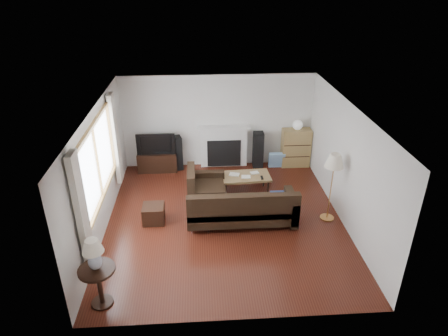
{
  "coord_description": "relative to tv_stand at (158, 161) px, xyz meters",
  "views": [
    {
      "loc": [
        -0.5,
        -7.18,
        4.89
      ],
      "look_at": [
        0.0,
        0.3,
        1.1
      ],
      "focal_mm": 32.0,
      "sensor_mm": 36.0,
      "label": 1
    }
  ],
  "objects": [
    {
      "name": "speaker_right",
      "position": [
        2.7,
        0.06,
        0.23
      ],
      "size": [
        0.28,
        0.33,
        0.97
      ],
      "primitive_type": "cube",
      "rotation": [
        0.0,
        0.0,
        -0.03
      ],
      "color": "black",
      "rests_on": "ground"
    },
    {
      "name": "side_table",
      "position": [
        -0.52,
        -4.75,
        0.1
      ],
      "size": [
        0.58,
        0.58,
        0.72
      ],
      "primitive_type": "cube",
      "color": "black",
      "rests_on": "ground"
    },
    {
      "name": "tv_stand",
      "position": [
        0.0,
        0.0,
        0.0
      ],
      "size": [
        1.03,
        0.46,
        0.51
      ],
      "primitive_type": "cube",
      "color": "black",
      "rests_on": "ground"
    },
    {
      "name": "curtain_near",
      "position": [
        -0.77,
        -4.21,
        1.14
      ],
      "size": [
        0.1,
        0.35,
        2.1
      ],
      "primitive_type": "cube",
      "color": "beige",
      "rests_on": "room"
    },
    {
      "name": "curtain_far",
      "position": [
        -0.77,
        -1.17,
        1.14
      ],
      "size": [
        0.1,
        0.35,
        2.1
      ],
      "primitive_type": "cube",
      "color": "beige",
      "rests_on": "room"
    },
    {
      "name": "sectional_sofa",
      "position": [
        1.97,
        -2.59,
        0.14
      ],
      "size": [
        2.48,
        1.81,
        0.8
      ],
      "primitive_type": "cube",
      "color": "black",
      "rests_on": "ground"
    },
    {
      "name": "coffee_table",
      "position": [
        2.2,
        -1.33,
        -0.03
      ],
      "size": [
        1.2,
        0.7,
        0.45
      ],
      "primitive_type": "cube",
      "rotation": [
        0.0,
        0.0,
        0.06
      ],
      "color": "olive",
      "rests_on": "ground"
    },
    {
      "name": "window",
      "position": [
        -0.82,
        -2.69,
        1.29
      ],
      "size": [
        0.12,
        2.74,
        1.54
      ],
      "primitive_type": "cube",
      "color": "brown",
      "rests_on": "room"
    },
    {
      "name": "bookshelf",
      "position": [
        3.72,
        0.04,
        0.26
      ],
      "size": [
        0.76,
        0.36,
        1.04
      ],
      "primitive_type": "cube",
      "color": "#9E8149",
      "rests_on": "ground"
    },
    {
      "name": "television",
      "position": [
        0.0,
        0.0,
        0.54
      ],
      "size": [
        0.99,
        0.13,
        0.57
      ],
      "primitive_type": "imported",
      "color": "black",
      "rests_on": "tv_stand"
    },
    {
      "name": "room",
      "position": [
        1.63,
        -2.49,
        0.99
      ],
      "size": [
        5.1,
        5.6,
        2.54
      ],
      "color": "#481A10",
      "rests_on": "ground"
    },
    {
      "name": "table_lamp",
      "position": [
        -0.52,
        -4.75,
        0.73
      ],
      "size": [
        0.33,
        0.33,
        0.54
      ],
      "primitive_type": "cube",
      "color": "silver",
      "rests_on": "side_table"
    },
    {
      "name": "fireplace",
      "position": [
        1.78,
        0.15,
        0.32
      ],
      "size": [
        1.4,
        0.26,
        1.15
      ],
      "primitive_type": "cube",
      "color": "white",
      "rests_on": "room"
    },
    {
      "name": "footstool",
      "position": [
        0.11,
        -2.44,
        -0.07
      ],
      "size": [
        0.45,
        0.45,
        0.38
      ],
      "primitive_type": "cube",
      "rotation": [
        0.0,
        0.0,
        0.0
      ],
      "color": "black",
      "rests_on": "ground"
    },
    {
      "name": "floor_lamp",
      "position": [
        3.85,
        -2.58,
        0.51
      ],
      "size": [
        0.5,
        0.5,
        1.53
      ],
      "primitive_type": "cube",
      "rotation": [
        0.0,
        0.0,
        -0.34
      ],
      "color": "#CB8C46",
      "rests_on": "ground"
    },
    {
      "name": "speaker_left",
      "position": [
        0.52,
        0.05,
        0.2
      ],
      "size": [
        0.32,
        0.36,
        0.92
      ],
      "primitive_type": "cube",
      "rotation": [
        0.0,
        0.0,
        0.25
      ],
      "color": "black",
      "rests_on": "ground"
    },
    {
      "name": "globe_lamp",
      "position": [
        3.72,
        0.04,
        0.92
      ],
      "size": [
        0.26,
        0.26,
        0.26
      ],
      "primitive_type": "sphere",
      "color": "white",
      "rests_on": "bookshelf"
    }
  ]
}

